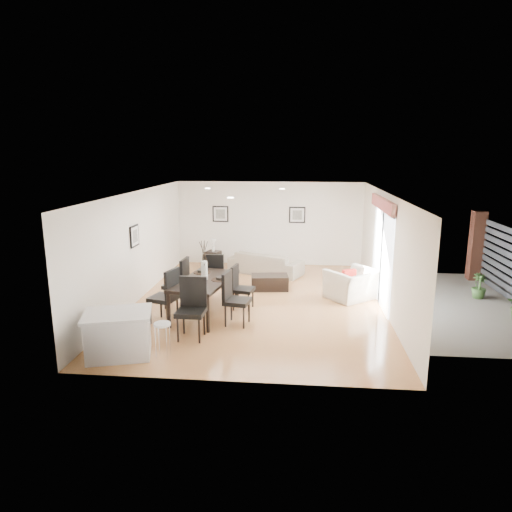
# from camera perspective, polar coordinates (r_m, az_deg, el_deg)

# --- Properties ---
(ground) EXTENTS (8.00, 8.00, 0.00)m
(ground) POSITION_cam_1_polar(r_m,az_deg,el_deg) (11.31, 0.24, -5.82)
(ground) COLOR tan
(ground) RESTS_ON ground
(wall_back) EXTENTS (6.00, 0.04, 2.70)m
(wall_back) POSITION_cam_1_polar(r_m,az_deg,el_deg) (14.87, 1.67, 4.07)
(wall_back) COLOR white
(wall_back) RESTS_ON ground
(wall_front) EXTENTS (6.00, 0.04, 2.70)m
(wall_front) POSITION_cam_1_polar(r_m,az_deg,el_deg) (7.11, -2.74, -5.78)
(wall_front) COLOR white
(wall_front) RESTS_ON ground
(wall_left) EXTENTS (0.04, 8.00, 2.70)m
(wall_left) POSITION_cam_1_polar(r_m,az_deg,el_deg) (11.61, -14.66, 1.15)
(wall_left) COLOR white
(wall_left) RESTS_ON ground
(wall_right) EXTENTS (0.04, 8.00, 2.70)m
(wall_right) POSITION_cam_1_polar(r_m,az_deg,el_deg) (11.09, 15.88, 0.54)
(wall_right) COLOR white
(wall_right) RESTS_ON ground
(ceiling) EXTENTS (6.00, 8.00, 0.02)m
(ceiling) POSITION_cam_1_polar(r_m,az_deg,el_deg) (10.75, 0.26, 7.94)
(ceiling) COLOR white
(ceiling) RESTS_ON wall_back
(sofa) EXTENTS (2.39, 1.69, 0.65)m
(sofa) POSITION_cam_1_polar(r_m,az_deg,el_deg) (13.88, 1.22, -0.88)
(sofa) COLOR gray
(sofa) RESTS_ON ground
(armchair) EXTENTS (1.54, 1.52, 0.75)m
(armchair) POSITION_cam_1_polar(r_m,az_deg,el_deg) (11.72, 11.97, -3.50)
(armchair) COLOR beige
(armchair) RESTS_ON ground
(courtyard_plant_b) EXTENTS (0.45, 0.45, 0.64)m
(courtyard_plant_b) POSITION_cam_1_polar(r_m,az_deg,el_deg) (12.83, 26.10, -3.40)
(courtyard_plant_b) COLOR #3B5F28
(courtyard_plant_b) RESTS_ON ground
(dining_table) EXTENTS (1.34, 2.16, 0.84)m
(dining_table) POSITION_cam_1_polar(r_m,az_deg,el_deg) (10.30, -6.44, -3.38)
(dining_table) COLOR black
(dining_table) RESTS_ON ground
(dining_chair_wnear) EXTENTS (0.66, 0.66, 1.20)m
(dining_chair_wnear) POSITION_cam_1_polar(r_m,az_deg,el_deg) (10.01, -11.02, -4.54)
(dining_chair_wnear) COLOR black
(dining_chair_wnear) RESTS_ON ground
(dining_chair_wfar) EXTENTS (0.57, 0.57, 1.19)m
(dining_chair_wfar) POSITION_cam_1_polar(r_m,az_deg,el_deg) (10.95, -9.50, -2.99)
(dining_chair_wfar) COLOR black
(dining_chair_wfar) RESTS_ON ground
(dining_chair_enear) EXTENTS (0.60, 0.60, 1.15)m
(dining_chair_enear) POSITION_cam_1_polar(r_m,az_deg,el_deg) (9.75, -2.92, -4.94)
(dining_chair_enear) COLOR black
(dining_chair_enear) RESTS_ON ground
(dining_chair_efar) EXTENTS (0.54, 0.54, 1.04)m
(dining_chair_efar) POSITION_cam_1_polar(r_m,az_deg,el_deg) (10.72, -2.08, -3.61)
(dining_chair_efar) COLOR black
(dining_chair_efar) RESTS_ON ground
(dining_chair_head) EXTENTS (0.56, 0.56, 1.22)m
(dining_chair_head) POSITION_cam_1_polar(r_m,az_deg,el_deg) (9.17, -8.00, -5.98)
(dining_chair_head) COLOR black
(dining_chair_head) RESTS_ON ground
(dining_chair_foot) EXTENTS (0.54, 0.54, 1.16)m
(dining_chair_foot) POSITION_cam_1_polar(r_m,az_deg,el_deg) (11.50, -5.18, -2.16)
(dining_chair_foot) COLOR black
(dining_chair_foot) RESTS_ON ground
(vase) EXTENTS (0.96, 1.57, 0.89)m
(vase) POSITION_cam_1_polar(r_m,az_deg,el_deg) (10.18, -6.50, -0.79)
(vase) COLOR white
(vase) RESTS_ON dining_table
(coffee_table) EXTENTS (1.04, 0.71, 0.39)m
(coffee_table) POSITION_cam_1_polar(r_m,az_deg,el_deg) (12.32, 1.72, -3.30)
(coffee_table) COLOR black
(coffee_table) RESTS_ON ground
(side_table) EXTENTS (0.51, 0.51, 0.54)m
(side_table) POSITION_cam_1_polar(r_m,az_deg,el_deg) (14.65, -5.34, -0.42)
(side_table) COLOR black
(side_table) RESTS_ON ground
(table_lamp) EXTENTS (0.20, 0.20, 0.38)m
(table_lamp) POSITION_cam_1_polar(r_m,az_deg,el_deg) (14.54, -5.38, 1.55)
(table_lamp) COLOR white
(table_lamp) RESTS_ON side_table
(cushion) EXTENTS (0.37, 0.26, 0.35)m
(cushion) POSITION_cam_1_polar(r_m,az_deg,el_deg) (11.55, 11.55, -2.54)
(cushion) COLOR maroon
(cushion) RESTS_ON armchair
(kitchen_island) EXTENTS (1.38, 1.20, 0.83)m
(kitchen_island) POSITION_cam_1_polar(r_m,az_deg,el_deg) (8.71, -16.79, -9.29)
(kitchen_island) COLOR silver
(kitchen_island) RESTS_ON ground
(bar_stool) EXTENTS (0.30, 0.30, 0.65)m
(bar_stool) POSITION_cam_1_polar(r_m,az_deg,el_deg) (8.39, -11.63, -8.80)
(bar_stool) COLOR silver
(bar_stool) RESTS_ON ground
(framed_print_back_left) EXTENTS (0.52, 0.04, 0.52)m
(framed_print_back_left) POSITION_cam_1_polar(r_m,az_deg,el_deg) (14.99, -4.46, 5.26)
(framed_print_back_left) COLOR black
(framed_print_back_left) RESTS_ON wall_back
(framed_print_back_right) EXTENTS (0.52, 0.04, 0.52)m
(framed_print_back_right) POSITION_cam_1_polar(r_m,az_deg,el_deg) (14.77, 5.17, 5.13)
(framed_print_back_right) COLOR black
(framed_print_back_right) RESTS_ON wall_back
(framed_print_left_wall) EXTENTS (0.04, 0.52, 0.52)m
(framed_print_left_wall) POSITION_cam_1_polar(r_m,az_deg,el_deg) (11.36, -14.95, 2.43)
(framed_print_left_wall) COLOR black
(framed_print_left_wall) RESTS_ON wall_left
(sliding_door) EXTENTS (0.12, 2.70, 2.57)m
(sliding_door) POSITION_cam_1_polar(r_m,az_deg,el_deg) (11.31, 15.49, 2.43)
(sliding_door) COLOR white
(sliding_door) RESTS_ON wall_right
(courtyard) EXTENTS (6.00, 6.00, 2.00)m
(courtyard) POSITION_cam_1_polar(r_m,az_deg,el_deg) (12.93, 29.01, -0.83)
(courtyard) COLOR gray
(courtyard) RESTS_ON ground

